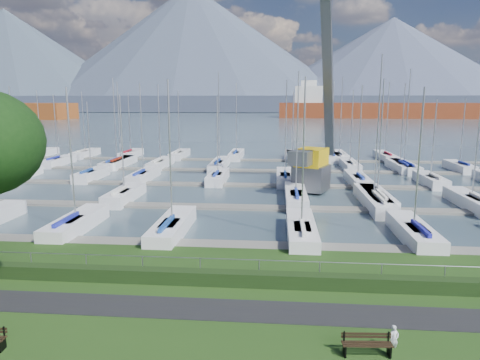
# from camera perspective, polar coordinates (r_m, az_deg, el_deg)

# --- Properties ---
(path) EXTENTS (160.00, 2.00, 0.04)m
(path) POSITION_cam_1_polar(r_m,az_deg,el_deg) (19.71, -3.92, -16.82)
(path) COLOR black
(path) RESTS_ON grass
(water) EXTENTS (800.00, 540.00, 0.20)m
(water) POSITION_cam_1_polar(r_m,az_deg,el_deg) (280.44, 4.41, 8.69)
(water) COLOR #3E505B
(hedge) EXTENTS (80.00, 0.70, 0.70)m
(hedge) POSITION_cam_1_polar(r_m,az_deg,el_deg) (21.89, -2.86, -12.91)
(hedge) COLOR black
(hedge) RESTS_ON grass
(fence) EXTENTS (80.00, 0.04, 0.04)m
(fence) POSITION_cam_1_polar(r_m,az_deg,el_deg) (21.93, -2.74, -10.46)
(fence) COLOR gray
(fence) RESTS_ON grass
(foothill) EXTENTS (900.00, 80.00, 12.00)m
(foothill) POSITION_cam_1_polar(r_m,az_deg,el_deg) (350.29, 4.55, 10.12)
(foothill) COLOR #3C4358
(foothill) RESTS_ON water
(mountains) EXTENTS (1190.00, 360.00, 115.00)m
(mountains) POSITION_cam_1_polar(r_m,az_deg,el_deg) (426.58, 5.74, 15.66)
(mountains) COLOR #465967
(mountains) RESTS_ON water
(docks) EXTENTS (90.00, 41.60, 0.25)m
(docks) POSITION_cam_1_polar(r_m,az_deg,el_deg) (47.28, 1.46, -0.71)
(docks) COLOR gray
(docks) RESTS_ON water
(bench_right) EXTENTS (1.82, 0.53, 0.85)m
(bench_right) POSITION_cam_1_polar(r_m,az_deg,el_deg) (17.14, 16.55, -20.25)
(bench_right) COLOR black
(bench_right) RESTS_ON grass
(person) EXTENTS (0.45, 0.38, 1.06)m
(person) POSITION_cam_1_polar(r_m,az_deg,el_deg) (17.76, 19.87, -18.88)
(person) COLOR silver
(person) RESTS_ON grass
(crane) EXTENTS (6.16, 13.48, 22.35)m
(crane) POSITION_cam_1_polar(r_m,az_deg,el_deg) (45.37, 10.06, 5.73)
(crane) COLOR #4F5156
(crane) RESTS_ON water
(cargo_ship_mid) EXTENTS (99.90, 23.48, 21.50)m
(cargo_ship_mid) POSITION_cam_1_polar(r_m,az_deg,el_deg) (235.26, 16.54, 8.88)
(cargo_ship_mid) COLOR maroon
(cargo_ship_mid) RESTS_ON water
(sailboat_fleet) EXTENTS (75.26, 50.57, 13.61)m
(sailboat_fleet) POSITION_cam_1_polar(r_m,az_deg,el_deg) (50.42, 0.11, 6.53)
(sailboat_fleet) COLOR #1E2A97
(sailboat_fleet) RESTS_ON water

